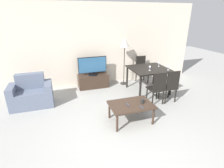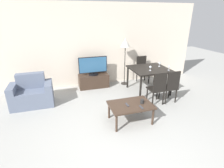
{
  "view_description": "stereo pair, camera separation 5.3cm",
  "coord_description": "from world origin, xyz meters",
  "views": [
    {
      "loc": [
        -1.11,
        -2.22,
        2.32
      ],
      "look_at": [
        0.19,
        1.76,
        0.65
      ],
      "focal_mm": 28.0,
      "sensor_mm": 36.0,
      "label": 1
    },
    {
      "loc": [
        -1.06,
        -2.24,
        2.32
      ],
      "look_at": [
        0.19,
        1.76,
        0.65
      ],
      "focal_mm": 28.0,
      "sensor_mm": 36.0,
      "label": 2
    }
  ],
  "objects": [
    {
      "name": "tv",
      "position": [
        -0.01,
        3.24,
        0.74
      ],
      "size": [
        0.94,
        0.32,
        0.61
      ],
      "color": "black",
      "rests_on": "tv_stand"
    },
    {
      "name": "wine_glass_center",
      "position": [
        2.0,
        2.47,
        0.87
      ],
      "size": [
        0.07,
        0.07,
        0.15
      ],
      "color": "silver",
      "rests_on": "dining_table"
    },
    {
      "name": "dining_chair_far",
      "position": [
        1.79,
        3.24,
        0.51
      ],
      "size": [
        0.4,
        0.4,
        0.94
      ],
      "color": "black",
      "rests_on": "ground_plane"
    },
    {
      "name": "dining_chair_near_right",
      "position": [
        1.79,
        1.51,
        0.51
      ],
      "size": [
        0.4,
        0.4,
        0.94
      ],
      "color": "black",
      "rests_on": "ground_plane"
    },
    {
      "name": "remote_primary",
      "position": [
        0.53,
        0.74,
        0.45
      ],
      "size": [
        0.04,
        0.15,
        0.02
      ],
      "color": "#38383D",
      "rests_on": "coffee_table"
    },
    {
      "name": "cup_white_near",
      "position": [
        0.64,
        0.92,
        0.49
      ],
      "size": [
        0.08,
        0.08,
        0.1
      ],
      "color": "black",
      "rests_on": "coffee_table"
    },
    {
      "name": "remote_secondary",
      "position": [
        0.29,
        0.94,
        0.45
      ],
      "size": [
        0.04,
        0.15,
        0.02
      ],
      "color": "#38383D",
      "rests_on": "coffee_table"
    },
    {
      "name": "wine_glass_right",
      "position": [
        1.5,
        2.16,
        0.87
      ],
      "size": [
        0.07,
        0.07,
        0.15
      ],
      "color": "silver",
      "rests_on": "dining_table"
    },
    {
      "name": "wine_glass_left",
      "position": [
        2.04,
        2.02,
        0.87
      ],
      "size": [
        0.07,
        0.07,
        0.15
      ],
      "color": "silver",
      "rests_on": "dining_table"
    },
    {
      "name": "tv_stand",
      "position": [
        -0.01,
        3.25,
        0.22
      ],
      "size": [
        0.99,
        0.45,
        0.44
      ],
      "color": "#38281E",
      "rests_on": "ground_plane"
    },
    {
      "name": "armchair",
      "position": [
        -1.85,
        2.49,
        0.32
      ],
      "size": [
        1.08,
        0.62,
        0.86
      ],
      "color": "slate",
      "rests_on": "ground_plane"
    },
    {
      "name": "ground_plane",
      "position": [
        0.0,
        0.0,
        0.0
      ],
      "size": [
        18.0,
        18.0,
        0.0
      ],
      "primitive_type": "plane",
      "color": "#9E9E99"
    },
    {
      "name": "coffee_table",
      "position": [
        0.38,
        0.95,
        0.39
      ],
      "size": [
        0.97,
        0.66,
        0.44
      ],
      "color": "#38281E",
      "rests_on": "ground_plane"
    },
    {
      "name": "dining_chair_near",
      "position": [
        1.39,
        1.51,
        0.51
      ],
      "size": [
        0.4,
        0.4,
        0.94
      ],
      "color": "black",
      "rests_on": "ground_plane"
    },
    {
      "name": "wall_back",
      "position": [
        0.0,
        3.54,
        1.35
      ],
      "size": [
        7.69,
        0.06,
        2.7
      ],
      "color": "beige",
      "rests_on": "ground_plane"
    },
    {
      "name": "dining_table",
      "position": [
        1.59,
        2.37,
        0.68
      ],
      "size": [
        1.15,
        1.1,
        0.77
      ],
      "color": "black",
      "rests_on": "ground_plane"
    },
    {
      "name": "floor_lamp",
      "position": [
        1.1,
        3.2,
        1.38
      ],
      "size": [
        0.32,
        0.32,
        1.61
      ],
      "color": "black",
      "rests_on": "ground_plane"
    }
  ]
}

